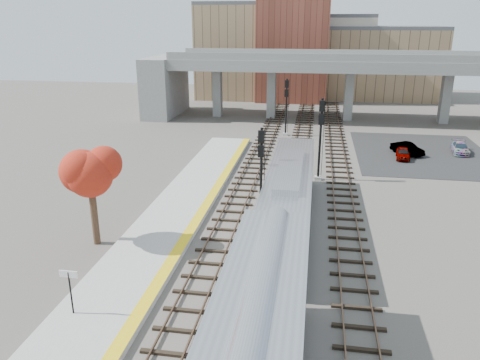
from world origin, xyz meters
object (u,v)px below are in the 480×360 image
(locomotive, at_px, (289,195))
(tree, at_px, (89,166))
(signal_mast_mid, at_px, (320,140))
(car_a, at_px, (403,153))
(signal_mast_near, at_px, (261,175))
(car_c, at_px, (460,148))
(car_b, at_px, (407,149))
(signal_mast_far, at_px, (286,108))

(locomotive, xyz_separation_m, tree, (-11.93, -4.73, 2.92))
(signal_mast_mid, xyz_separation_m, car_a, (8.61, 8.13, -3.07))
(signal_mast_near, xyz_separation_m, car_c, (19.12, 20.48, -2.58))
(car_a, bearing_deg, signal_mast_mid, -129.86)
(tree, height_order, car_c, tree)
(car_a, relative_size, car_b, 0.88)
(signal_mast_mid, xyz_separation_m, car_c, (15.02, 11.35, -3.07))
(signal_mast_far, height_order, car_b, signal_mast_far)
(signal_mast_far, xyz_separation_m, car_c, (19.12, -5.36, -2.81))
(signal_mast_mid, bearing_deg, signal_mast_far, 103.79)
(car_b, bearing_deg, car_c, -24.69)
(signal_mast_mid, relative_size, car_a, 2.20)
(car_b, distance_m, car_c, 5.86)
(signal_mast_far, distance_m, car_b, 15.28)
(signal_mast_near, distance_m, car_b, 23.47)
(signal_mast_far, relative_size, car_c, 1.77)
(signal_mast_far, height_order, car_c, signal_mast_far)
(locomotive, height_order, signal_mast_near, signal_mast_near)
(tree, bearing_deg, signal_mast_mid, 47.25)
(signal_mast_far, bearing_deg, car_a, -34.01)
(car_a, bearing_deg, tree, -127.40)
(car_a, relative_size, car_c, 0.85)
(signal_mast_mid, bearing_deg, tree, -132.75)
(signal_mast_near, relative_size, signal_mast_mid, 0.90)
(signal_mast_far, height_order, tree, tree)
(signal_mast_far, distance_m, car_a, 15.58)
(locomotive, distance_m, car_a, 21.37)
(signal_mast_near, distance_m, car_a, 21.59)
(signal_mast_far, xyz_separation_m, car_a, (12.71, -8.57, -2.82))
(locomotive, height_order, car_a, locomotive)
(tree, bearing_deg, car_a, 45.84)
(signal_mast_far, xyz_separation_m, tree, (-9.83, -31.78, 1.78))
(car_b, bearing_deg, signal_mast_far, 114.85)
(locomotive, xyz_separation_m, car_b, (11.33, 20.30, -1.62))
(tree, xyz_separation_m, car_a, (22.54, 23.21, -4.59))
(signal_mast_mid, relative_size, tree, 1.04)
(signal_mast_far, height_order, car_a, signal_mast_far)
(car_b, bearing_deg, tree, -171.36)
(tree, relative_size, car_a, 2.11)
(signal_mast_mid, distance_m, car_b, 13.97)
(car_a, bearing_deg, car_c, 33.40)
(car_a, bearing_deg, signal_mast_far, 152.75)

